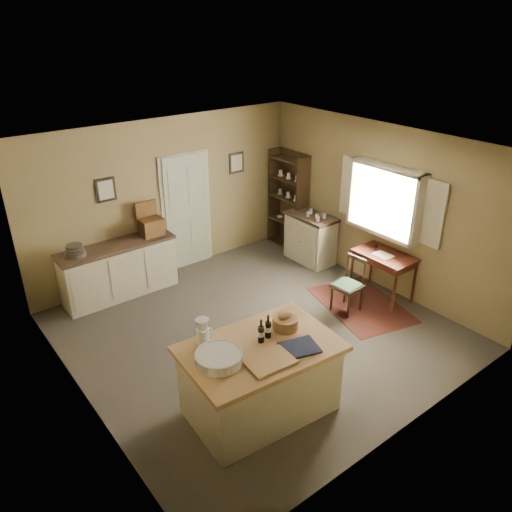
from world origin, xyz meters
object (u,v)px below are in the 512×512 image
Objects in this scene: sideboard at (119,268)px; shelving_unit at (290,200)px; work_island at (259,377)px; desk_chair at (347,286)px; writing_desk at (384,260)px; right_cabinet at (310,238)px.

shelving_unit reaches higher than sideboard.
work_island reaches higher than sideboard.
work_island reaches higher than desk_chair.
writing_desk is 0.50× the size of shelving_unit.
sideboard is at bearing 96.95° from work_island.
shelving_unit is (3.46, -0.20, 0.45)m from sideboard.
sideboard is at bearing 130.32° from desk_chair.
right_cabinet is 0.53× the size of shelving_unit.
work_island is 0.96× the size of shelving_unit.
sideboard reaches higher than desk_chair.
work_island is 2.57m from desk_chair.
work_island is at bearing -165.38° from writing_desk.
work_island is 4.04m from right_cabinet.
desk_chair is 1.79m from right_cabinet.
shelving_unit reaches higher than desk_chair.
sideboard is 4.24m from writing_desk.
desk_chair is at bearing -110.79° from shelving_unit.
right_cabinet is at bearing 90.01° from writing_desk.
desk_chair is at bearing -115.11° from right_cabinet.
shelving_unit is at bearing 65.09° from desk_chair.
writing_desk is at bearing -8.48° from desk_chair.
work_island is 1.82× the size of right_cabinet.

